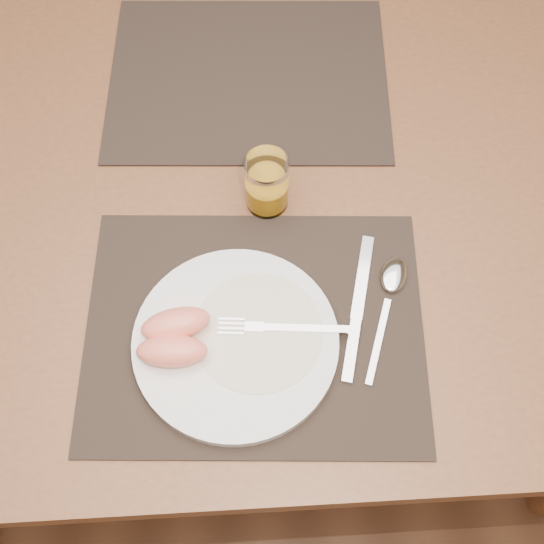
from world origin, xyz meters
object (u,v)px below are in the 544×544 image
Objects in this scene: knife at (356,319)px; juice_glass at (267,185)px; placemat_near at (255,328)px; table at (250,221)px; fork at (273,327)px; spoon at (392,284)px; placemat_far at (249,78)px; plate at (236,342)px.

knife is 2.31× the size of juice_glass.
knife reaches higher than placemat_near.
table is 7.99× the size of fork.
fork is 0.81× the size of knife.
table is 0.24m from placemat_near.
placemat_far is at bearing 114.93° from spoon.
table is 5.19× the size of plate.
knife is (0.14, 0.00, 0.00)m from placemat_near.
placemat_near is 0.20m from spoon.
placemat_near is at bearing -97.73° from juice_glass.
juice_glass is at bearing -85.83° from placemat_far.
table is 0.26m from plate.
spoon is 2.00× the size of juice_glass.
fork reaches higher than placemat_far.
placemat_near is 4.79× the size of juice_glass.
placemat_near is 2.40× the size of spoon.
placemat_far is 0.45m from fork.
placemat_near is at bearing -89.97° from table.
plate is at bearing -96.02° from table.
placemat_far is 0.45m from knife.
plate is (-0.04, -0.46, 0.01)m from placemat_far.
fork is (0.05, 0.01, 0.01)m from plate.
placemat_near is 0.03m from fork.
plate is at bearing -170.64° from knife.
placemat_near is 1.00× the size of placemat_far.
knife is at bearing 9.36° from plate.
placemat_near is 2.07× the size of knife.
fork is 0.21m from juice_glass.
table is 0.27m from spoon.
knife is (0.14, -0.22, 0.09)m from table.
fork is at bearing -173.61° from knife.
juice_glass is (0.02, -0.24, 0.04)m from placemat_far.
table is at bearing 141.58° from juice_glass.
knife is at bearing -57.74° from table.
placemat_far is 2.07× the size of knife.
placemat_near is (0.00, -0.22, 0.09)m from table.
spoon reaches higher than table.
spoon is (0.18, -0.39, 0.01)m from placemat_far.
table is at bearing 138.39° from spoon.
juice_glass is (0.03, -0.02, 0.13)m from table.
plate is at bearing -94.34° from placemat_far.
juice_glass is (-0.16, 0.15, 0.04)m from spoon.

